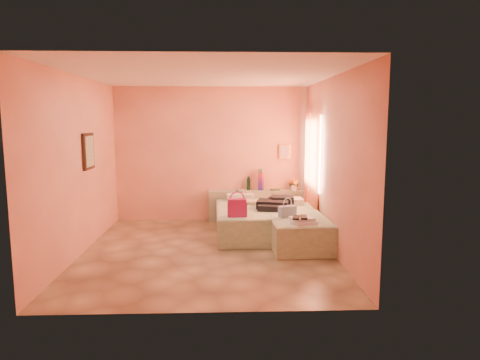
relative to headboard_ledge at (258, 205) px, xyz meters
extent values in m
plane|color=tan|center=(-0.98, -2.10, -0.33)|extent=(4.50, 4.50, 0.00)
cube|color=#FFAD88|center=(-0.98, 0.15, 1.07)|extent=(4.00, 0.02, 2.80)
cube|color=#FFAD88|center=(-2.98, -2.10, 1.07)|extent=(0.02, 4.50, 2.80)
cube|color=#FFAD88|center=(1.02, -2.10, 1.07)|extent=(0.02, 4.50, 2.80)
cube|color=white|center=(-0.98, -2.10, 2.47)|extent=(4.00, 4.50, 0.02)
cube|color=#FFC69E|center=(1.00, -0.85, 1.18)|extent=(0.02, 1.10, 1.40)
cube|color=#E15F35|center=(0.96, -1.00, 0.82)|extent=(0.05, 0.55, 2.20)
cube|color=#E15F35|center=(0.96, -0.40, 0.82)|extent=(0.05, 0.45, 2.20)
cube|color=black|center=(-2.95, -1.70, 1.28)|extent=(0.04, 0.50, 0.60)
cube|color=gold|center=(0.57, 0.12, 1.12)|extent=(0.25, 0.04, 0.30)
cube|color=#9BA184|center=(0.00, 0.00, 0.00)|extent=(2.05, 0.30, 0.65)
cube|color=beige|center=(-0.38, -1.05, -0.08)|extent=(0.96, 2.02, 0.50)
cube|color=beige|center=(0.52, -1.59, -0.08)|extent=(0.96, 2.02, 0.50)
cylinder|color=#133523|center=(-0.19, 0.05, 0.46)|extent=(0.09, 0.09, 0.27)
cube|color=#B81657|center=(0.07, 0.00, 0.55)|extent=(0.13, 0.13, 0.45)
cylinder|color=#519577|center=(-0.41, -0.06, 0.34)|extent=(0.11, 0.11, 0.03)
cube|color=#224024|center=(0.36, -0.04, 0.34)|extent=(0.21, 0.18, 0.03)
cube|color=beige|center=(0.75, -0.04, 0.47)|extent=(0.29, 0.29, 0.29)
cube|color=#B81657|center=(-0.49, -1.78, 0.33)|extent=(0.33, 0.20, 0.31)
cube|color=tan|center=(-0.21, -0.71, 0.21)|extent=(0.40, 0.34, 0.06)
cube|color=black|center=(0.24, -1.11, 0.27)|extent=(0.72, 0.72, 0.18)
cube|color=#42649F|center=(0.35, -1.86, 0.27)|extent=(0.32, 0.23, 0.19)
cube|color=white|center=(0.53, -2.35, 0.23)|extent=(0.42, 0.39, 0.10)
cube|color=black|center=(0.47, -2.39, 0.29)|extent=(0.25, 0.30, 0.03)
camera|label=1|loc=(-0.70, -8.84, 1.79)|focal=32.00mm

